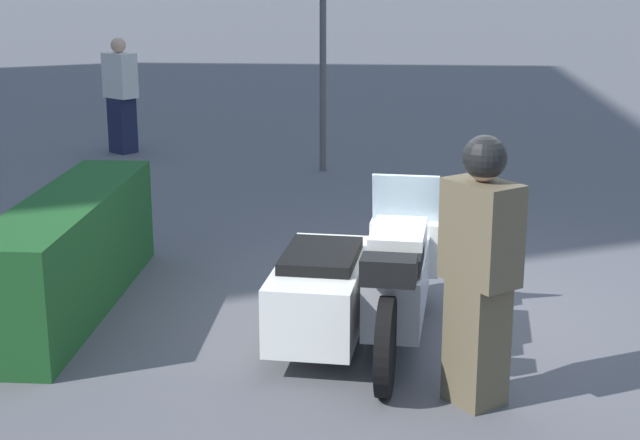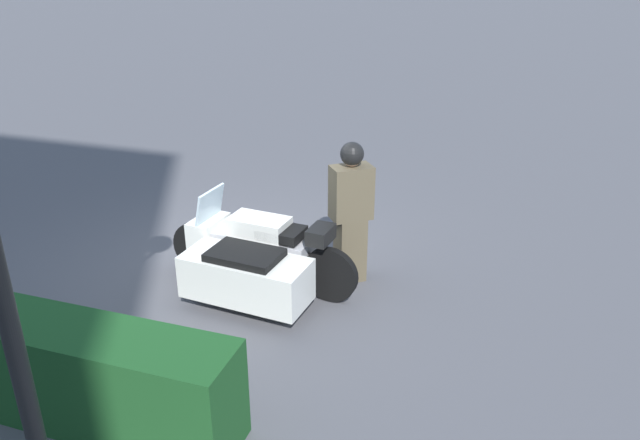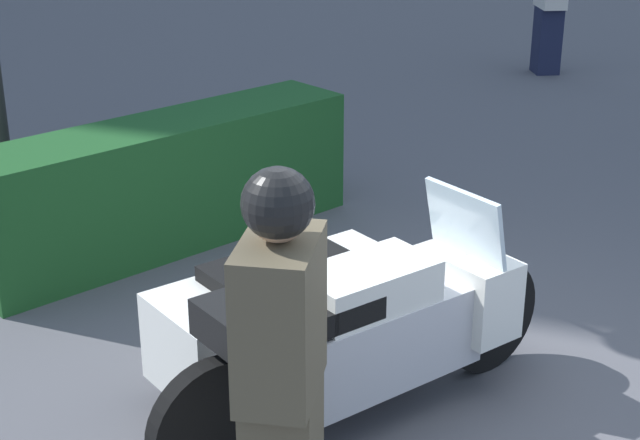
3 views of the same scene
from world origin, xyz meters
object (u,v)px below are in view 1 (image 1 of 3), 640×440
(officer_rider, at_px, (480,266))
(hedge_bush_curbside, at_px, (70,253))
(pedestrian_bystander, at_px, (121,96))
(traffic_light_near, at_px, (322,10))
(police_motorcycle, at_px, (358,280))

(officer_rider, distance_m, hedge_bush_curbside, 3.59)
(officer_rider, xyz_separation_m, pedestrian_bystander, (8.14, 4.54, -0.10))
(hedge_bush_curbside, xyz_separation_m, pedestrian_bystander, (6.58, 1.34, 0.38))
(officer_rider, height_order, traffic_light_near, traffic_light_near)
(hedge_bush_curbside, relative_size, pedestrian_bystander, 1.77)
(traffic_light_near, bearing_deg, officer_rider, 20.56)
(hedge_bush_curbside, bearing_deg, pedestrian_bystander, 11.53)
(officer_rider, xyz_separation_m, traffic_light_near, (7.06, 1.49, 1.21))
(police_motorcycle, distance_m, hedge_bush_curbside, 2.45)
(police_motorcycle, height_order, traffic_light_near, traffic_light_near)
(police_motorcycle, height_order, officer_rider, officer_rider)
(pedestrian_bystander, bearing_deg, officer_rider, -114.07)
(police_motorcycle, relative_size, hedge_bush_curbside, 0.84)
(pedestrian_bystander, bearing_deg, traffic_light_near, -72.78)
(officer_rider, xyz_separation_m, hedge_bush_curbside, (1.56, 3.20, -0.47))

